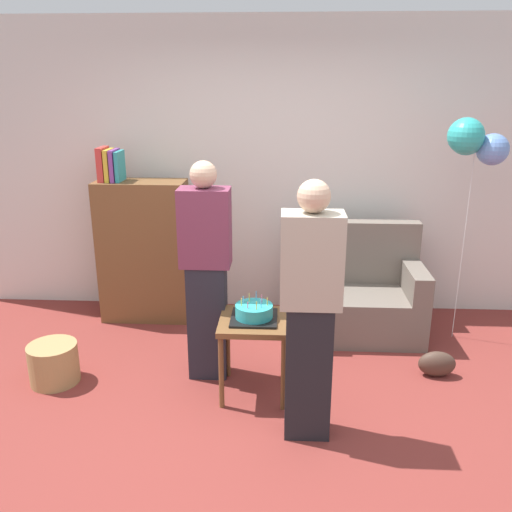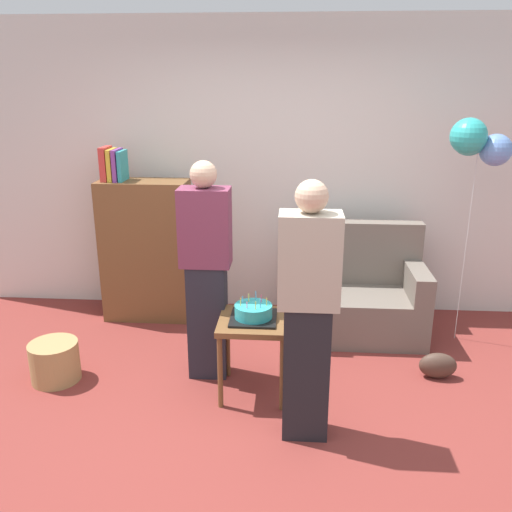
{
  "view_description": "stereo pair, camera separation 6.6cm",
  "coord_description": "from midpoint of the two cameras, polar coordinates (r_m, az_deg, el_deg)",
  "views": [
    {
      "loc": [
        0.11,
        -3.0,
        2.14
      ],
      "look_at": [
        -0.09,
        0.66,
        0.95
      ],
      "focal_mm": 37.85,
      "sensor_mm": 36.0,
      "label": 1
    },
    {
      "loc": [
        0.17,
        -2.99,
        2.14
      ],
      "look_at": [
        -0.09,
        0.66,
        0.95
      ],
      "focal_mm": 37.85,
      "sensor_mm": 36.0,
      "label": 2
    }
  ],
  "objects": [
    {
      "name": "wicker_basket",
      "position": [
        4.35,
        -20.08,
        -10.43
      ],
      "size": [
        0.36,
        0.36,
        0.3
      ],
      "primitive_type": "cylinder",
      "color": "#A88451",
      "rests_on": "ground_plane"
    },
    {
      "name": "wall_back",
      "position": [
        5.11,
        2.56,
        9.09
      ],
      "size": [
        6.0,
        0.1,
        2.7
      ],
      "primitive_type": "cube",
      "color": "silver",
      "rests_on": "ground_plane"
    },
    {
      "name": "side_table",
      "position": [
        3.8,
        0.23,
        -7.85
      ],
      "size": [
        0.48,
        0.48,
        0.57
      ],
      "color": "brown",
      "rests_on": "ground_plane"
    },
    {
      "name": "couch",
      "position": [
        4.85,
        11.2,
        -4.15
      ],
      "size": [
        1.1,
        0.7,
        0.96
      ],
      "color": "#6B6056",
      "rests_on": "ground_plane"
    },
    {
      "name": "handbag",
      "position": [
        4.38,
        19.08,
        -10.88
      ],
      "size": [
        0.28,
        0.14,
        0.2
      ],
      "primitive_type": "ellipsoid",
      "color": "#473328",
      "rests_on": "ground_plane"
    },
    {
      "name": "person_blowing_candles",
      "position": [
        3.91,
        -4.79,
        -1.6
      ],
      "size": [
        0.36,
        0.22,
        1.63
      ],
      "rotation": [
        0.0,
        0.0,
        -0.23
      ],
      "color": "#23232D",
      "rests_on": "ground_plane"
    },
    {
      "name": "bookshelf",
      "position": [
        5.06,
        -11.19,
        0.79
      ],
      "size": [
        0.8,
        0.36,
        1.59
      ],
      "color": "brown",
      "rests_on": "ground_plane"
    },
    {
      "name": "birthday_cake",
      "position": [
        3.74,
        0.23,
        -5.98
      ],
      "size": [
        0.32,
        0.32,
        0.17
      ],
      "color": "black",
      "rests_on": "side_table"
    },
    {
      "name": "ground_plane",
      "position": [
        3.69,
        1.24,
        -17.52
      ],
      "size": [
        8.0,
        8.0,
        0.0
      ],
      "primitive_type": "plane",
      "color": "maroon"
    },
    {
      "name": "balloon_bunch",
      "position": [
        4.55,
        22.65,
        11.18
      ],
      "size": [
        0.48,
        0.32,
        1.88
      ],
      "color": "silver",
      "rests_on": "ground_plane"
    },
    {
      "name": "person_holding_cake",
      "position": [
        3.23,
        6.1,
        -5.99
      ],
      "size": [
        0.36,
        0.22,
        1.63
      ],
      "rotation": [
        0.0,
        0.0,
        3.17
      ],
      "color": "black",
      "rests_on": "ground_plane"
    }
  ]
}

